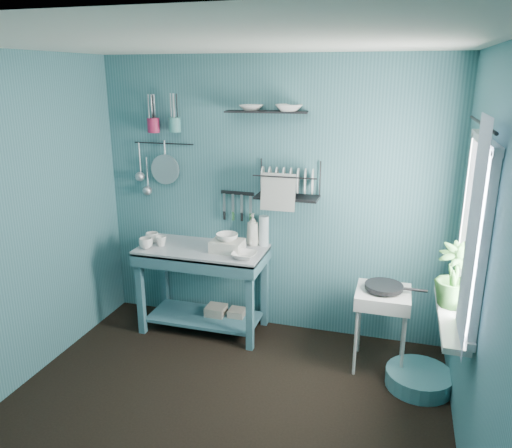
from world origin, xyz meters
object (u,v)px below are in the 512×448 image
(mug_right, at_px, (152,238))
(water_bottle, at_px, (264,231))
(colander, at_px, (165,169))
(potted_plant, at_px, (454,275))
(work_counter, at_px, (204,289))
(utensil_cup_magenta, at_px, (153,125))
(floor_basin, at_px, (419,379))
(wash_tub, at_px, (227,246))
(dish_rack, at_px, (287,180))
(soap_bottle, at_px, (253,230))
(frying_pan, at_px, (384,286))
(storage_tin_small, at_px, (237,319))
(mug_left, at_px, (146,243))
(hotplate_stand, at_px, (380,329))
(mug_mid, at_px, (161,241))
(utensil_cup_teal, at_px, (175,125))
(storage_tin_large, at_px, (216,317))

(mug_right, height_order, water_bottle, water_bottle)
(colander, distance_m, potted_plant, 2.70)
(water_bottle, bearing_deg, work_counter, -157.07)
(utensil_cup_magenta, xyz_separation_m, floor_basin, (2.47, -0.60, -1.82))
(wash_tub, relative_size, dish_rack, 0.51)
(soap_bottle, height_order, frying_pan, soap_bottle)
(storage_tin_small, bearing_deg, mug_left, -162.90)
(soap_bottle, height_order, potted_plant, potted_plant)
(water_bottle, distance_m, frying_pan, 1.20)
(hotplate_stand, relative_size, dish_rack, 1.23)
(mug_mid, height_order, storage_tin_small, mug_mid)
(utensil_cup_teal, xyz_separation_m, potted_plant, (2.39, -0.85, -0.84))
(mug_mid, height_order, soap_bottle, soap_bottle)
(storage_tin_large, bearing_deg, mug_mid, -167.09)
(mug_mid, bearing_deg, mug_right, 153.43)
(colander, bearing_deg, work_counter, -27.27)
(water_bottle, relative_size, frying_pan, 0.93)
(mug_left, relative_size, colander, 0.44)
(mug_mid, distance_m, water_bottle, 0.95)
(work_counter, bearing_deg, dish_rack, 7.04)
(hotplate_stand, relative_size, utensil_cup_magenta, 5.21)
(utensil_cup_magenta, xyz_separation_m, storage_tin_large, (0.63, -0.15, -1.77))
(mug_right, bearing_deg, storage_tin_large, 4.76)
(floor_basin, bearing_deg, soap_bottle, 158.62)
(wash_tub, xyz_separation_m, water_bottle, (0.27, 0.24, 0.09))
(hotplate_stand, relative_size, floor_basin, 1.34)
(water_bottle, bearing_deg, potted_plant, -29.34)
(colander, bearing_deg, wash_tub, -19.74)
(floor_basin, bearing_deg, mug_right, 170.79)
(mug_left, relative_size, frying_pan, 0.41)
(mug_right, distance_m, colander, 0.65)
(water_bottle, height_order, potted_plant, potted_plant)
(wash_tub, bearing_deg, soap_bottle, 52.31)
(mug_left, bearing_deg, work_counter, 18.43)
(wash_tub, height_order, floor_basin, wash_tub)
(wash_tub, relative_size, utensil_cup_teal, 2.15)
(soap_bottle, bearing_deg, storage_tin_large, -154.89)
(mug_left, distance_m, storage_tin_large, 0.97)
(mug_right, relative_size, potted_plant, 0.28)
(hotplate_stand, xyz_separation_m, storage_tin_small, (-1.32, 0.27, -0.24))
(wash_tub, distance_m, utensil_cup_magenta, 1.30)
(potted_plant, bearing_deg, frying_pan, 134.08)
(potted_plant, bearing_deg, utensil_cup_teal, 160.33)
(floor_basin, bearing_deg, wash_tub, 167.47)
(soap_bottle, bearing_deg, frying_pan, -17.88)
(mug_right, bearing_deg, mug_mid, -26.57)
(mug_right, height_order, dish_rack, dish_rack)
(storage_tin_large, bearing_deg, wash_tub, -25.02)
(potted_plant, bearing_deg, wash_tub, 160.84)
(dish_rack, height_order, utensil_cup_magenta, utensil_cup_magenta)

